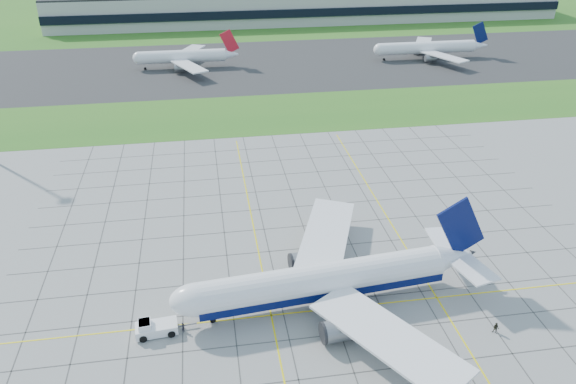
{
  "coord_description": "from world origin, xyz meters",
  "views": [
    {
      "loc": [
        -18.33,
        -71.44,
        60.1
      ],
      "look_at": [
        -2.78,
        26.03,
        7.0
      ],
      "focal_mm": 35.0,
      "sensor_mm": 36.0,
      "label": 1
    }
  ],
  "objects_px": {
    "airliner": "(325,281)",
    "crew_far": "(496,328)",
    "crew_near": "(183,327)",
    "distant_jet_1": "(184,56)",
    "distant_jet_2": "(428,48)",
    "pushback_tug": "(154,328)"
  },
  "relations": [
    {
      "from": "airliner",
      "to": "crew_near",
      "type": "relative_size",
      "value": 31.47
    },
    {
      "from": "airliner",
      "to": "pushback_tug",
      "type": "relative_size",
      "value": 5.71
    },
    {
      "from": "crew_near",
      "to": "distant_jet_1",
      "type": "xyz_separation_m",
      "value": [
        -0.11,
        148.24,
        3.63
      ]
    },
    {
      "from": "airliner",
      "to": "distant_jet_1",
      "type": "xyz_separation_m",
      "value": [
        -23.01,
        145.01,
        -0.09
      ]
    },
    {
      "from": "airliner",
      "to": "crew_near",
      "type": "height_order",
      "value": "airliner"
    },
    {
      "from": "pushback_tug",
      "to": "distant_jet_1",
      "type": "distance_m",
      "value": 148.11
    },
    {
      "from": "pushback_tug",
      "to": "distant_jet_2",
      "type": "xyz_separation_m",
      "value": [
        101.26,
        146.34,
        3.34
      ]
    },
    {
      "from": "airliner",
      "to": "distant_jet_2",
      "type": "bearing_deg",
      "value": 57.08
    },
    {
      "from": "crew_near",
      "to": "crew_far",
      "type": "relative_size",
      "value": 0.89
    },
    {
      "from": "airliner",
      "to": "crew_far",
      "type": "xyz_separation_m",
      "value": [
        24.51,
        -11.16,
        -3.61
      ]
    },
    {
      "from": "airliner",
      "to": "crew_far",
      "type": "bearing_deg",
      "value": -30.09
    },
    {
      "from": "crew_near",
      "to": "distant_jet_1",
      "type": "height_order",
      "value": "distant_jet_1"
    },
    {
      "from": "crew_near",
      "to": "distant_jet_1",
      "type": "relative_size",
      "value": 0.04
    },
    {
      "from": "pushback_tug",
      "to": "crew_near",
      "type": "bearing_deg",
      "value": -8.65
    },
    {
      "from": "airliner",
      "to": "pushback_tug",
      "type": "height_order",
      "value": "airliner"
    },
    {
      "from": "crew_far",
      "to": "airliner",
      "type": "bearing_deg",
      "value": -163.94
    },
    {
      "from": "distant_jet_1",
      "to": "crew_near",
      "type": "bearing_deg",
      "value": -89.96
    },
    {
      "from": "distant_jet_2",
      "to": "crew_near",
      "type": "bearing_deg",
      "value": -123.47
    },
    {
      "from": "crew_near",
      "to": "distant_jet_1",
      "type": "distance_m",
      "value": 148.29
    },
    {
      "from": "crew_far",
      "to": "pushback_tug",
      "type": "bearing_deg",
      "value": -148.42
    },
    {
      "from": "distant_jet_1",
      "to": "airliner",
      "type": "bearing_deg",
      "value": -80.98
    },
    {
      "from": "distant_jet_1",
      "to": "distant_jet_2",
      "type": "distance_m",
      "value": 97.04
    }
  ]
}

